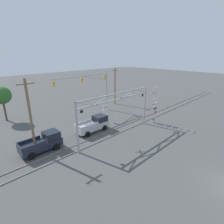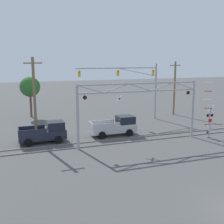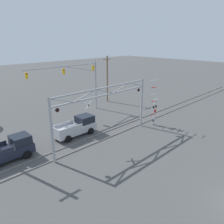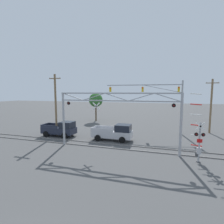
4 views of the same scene
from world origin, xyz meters
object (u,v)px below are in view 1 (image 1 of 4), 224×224
Objects in this scene: utility_pole_left at (30,117)px; background_tree_beyond_span at (2,95)px; pickup_truck_following at (43,143)px; crossing_gantry at (117,107)px; utility_pole_right at (115,86)px; crossing_signal_mast at (154,112)px; traffic_signal_span at (95,85)px; pickup_truck_lead at (94,124)px.

background_tree_beyond_span is (0.46, 13.81, -0.03)m from utility_pole_left.
pickup_truck_following is at bearing -18.37° from utility_pole_left.
crossing_gantry is at bearing -61.34° from background_tree_beyond_span.
utility_pole_right is (11.54, 11.83, -0.03)m from crossing_gantry.
background_tree_beyond_span is (-17.44, 18.50, 2.50)m from crossing_signal_mast.
utility_pole_left is 1.07× the size of utility_pole_right.
traffic_signal_span is at bearing -28.11° from background_tree_beyond_span.
crossing_gantry is at bearing -70.37° from pickup_truck_lead.
pickup_truck_lead is at bearing -131.59° from traffic_signal_span.
traffic_signal_span is at bearing 65.98° from crossing_gantry.
utility_pole_left is 23.04m from utility_pole_right.
pickup_truck_following is at bearing -154.06° from traffic_signal_span.
pickup_truck_following is 22.57m from utility_pole_right.
traffic_signal_span is at bearing 25.94° from pickup_truck_following.
pickup_truck_lead is at bearing -59.25° from background_tree_beyond_span.
traffic_signal_span is 15.91m from background_tree_beyond_span.
background_tree_beyond_span is (-14.00, 7.48, -1.02)m from traffic_signal_span.
utility_pole_left is at bearing -91.89° from background_tree_beyond_span.
crossing_signal_mast is at bearing -14.68° from utility_pole_left.
pickup_truck_lead is 0.59× the size of utility_pole_left.
crossing_gantry is at bearing 172.61° from crossing_signal_mast.
crossing_signal_mast reaches higher than pickup_truck_following.
background_tree_beyond_span is (-9.55, 17.47, 0.22)m from crossing_gantry.
background_tree_beyond_span is at bearing 88.11° from utility_pole_left.
utility_pole_left reaches higher than traffic_signal_span.
pickup_truck_lead is 9.41m from utility_pole_left.
pickup_truck_following is at bearing 165.51° from crossing_signal_mast.
crossing_signal_mast is 1.29× the size of pickup_truck_following.
utility_pole_left reaches higher than crossing_gantry.
utility_pole_right is (21.54, 8.17, -0.28)m from utility_pole_left.
crossing_gantry is 2.53× the size of pickup_truck_lead.
utility_pole_right is at bearing 45.72° from crossing_gantry.
background_tree_beyond_span is at bearing 118.66° from crossing_gantry.
crossing_gantry reaches higher than pickup_truck_lead.
crossing_gantry is 11.01m from traffic_signal_span.
crossing_signal_mast is at bearing -26.55° from pickup_truck_lead.
utility_pole_left reaches higher than utility_pole_right.
pickup_truck_following is 3.60m from utility_pole_left.
pickup_truck_lead is (-5.72, -6.44, -4.47)m from traffic_signal_span.
traffic_signal_span is 2.26× the size of pickup_truck_lead.
crossing_signal_mast is at bearing -46.69° from background_tree_beyond_span.
crossing_gantry is 1.50× the size of utility_pole_left.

